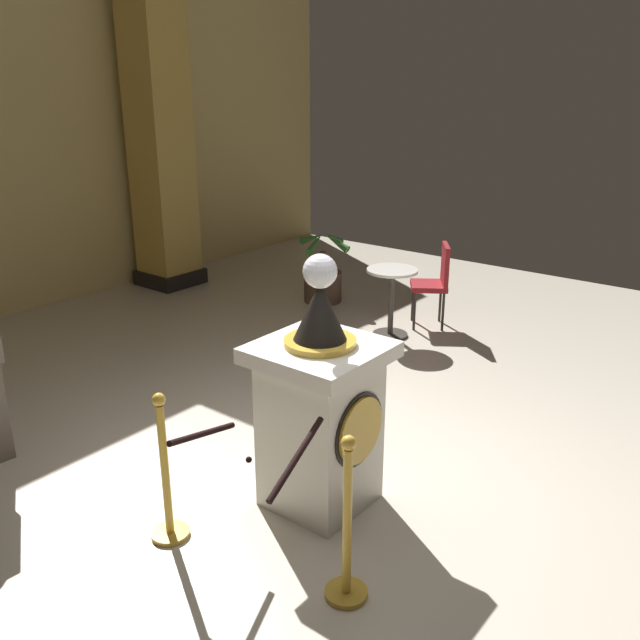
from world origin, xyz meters
TOP-DOWN VIEW (x-y plane):
  - ground_plane at (0.00, 0.00)m, footprint 12.51×12.51m
  - pedestal_clock at (-0.23, -0.11)m, footprint 0.76×0.76m
  - stanchion_near at (-1.10, 0.39)m, footprint 0.24×0.24m
  - stanchion_far at (-0.84, -0.78)m, footprint 0.24×0.24m
  - velvet_rope at (-0.97, -0.19)m, footprint 0.73×0.75m
  - column_right at (2.55, 4.76)m, footprint 0.76×0.76m
  - potted_palm_right at (3.25, 2.59)m, footprint 0.76×0.76m
  - cafe_table at (2.71, 1.22)m, footprint 0.55×0.55m
  - cafe_chair_red at (3.30, 1.01)m, footprint 0.56×0.56m

SIDE VIEW (x-z plane):
  - ground_plane at x=0.00m, z-range 0.00..0.00m
  - potted_palm_right at x=3.25m, z-range -0.18..0.75m
  - stanchion_near at x=-1.10m, z-range -0.15..0.83m
  - stanchion_far at x=-0.84m, z-range -0.15..0.84m
  - cafe_table at x=2.71m, z-range 0.10..0.87m
  - cafe_chair_red at x=3.30m, z-range 0.09..1.05m
  - pedestal_clock at x=-0.23m, z-range -0.17..1.54m
  - velvet_rope at x=-0.97m, z-range 0.68..0.90m
  - column_right at x=2.55m, z-range -0.01..3.97m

